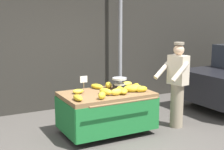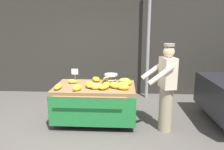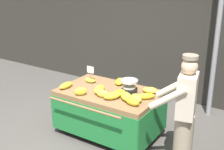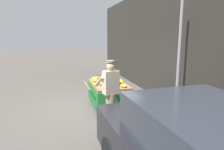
{
  "view_description": "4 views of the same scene",
  "coord_description": "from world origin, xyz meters",
  "views": [
    {
      "loc": [
        -2.48,
        -4.72,
        2.2
      ],
      "look_at": [
        0.25,
        0.4,
        1.14
      ],
      "focal_mm": 51.08,
      "sensor_mm": 36.0,
      "label": 1
    },
    {
      "loc": [
        0.77,
        -3.95,
        2.05
      ],
      "look_at": [
        0.52,
        0.37,
        1.06
      ],
      "focal_mm": 35.27,
      "sensor_mm": 36.0,
      "label": 2
    },
    {
      "loc": [
        2.69,
        -3.4,
        2.7
      ],
      "look_at": [
        0.25,
        0.39,
        1.12
      ],
      "focal_mm": 47.75,
      "sensor_mm": 36.0,
      "label": 3
    },
    {
      "loc": [
        6.27,
        -1.16,
        2.29
      ],
      "look_at": [
        0.32,
        0.51,
        1.1
      ],
      "focal_mm": 32.39,
      "sensor_mm": 36.0,
      "label": 4
    }
  ],
  "objects": [
    {
      "name": "ground_plane",
      "position": [
        0.0,
        0.0,
        0.0
      ],
      "size": [
        60.0,
        60.0,
        0.0
      ],
      "primitive_type": "plane",
      "color": "#514C47"
    },
    {
      "name": "back_wall",
      "position": [
        0.0,
        2.61,
        2.09
      ],
      "size": [
        16.0,
        0.24,
        4.18
      ],
      "primitive_type": "cube",
      "color": "#2D2B26",
      "rests_on": "ground"
    },
    {
      "name": "street_pole",
      "position": [
        1.41,
        2.14,
        1.66
      ],
      "size": [
        0.09,
        0.09,
        3.32
      ],
      "primitive_type": "cylinder",
      "color": "gray",
      "rests_on": "ground"
    },
    {
      "name": "banana_cart",
      "position": [
        0.16,
        0.44,
        0.59
      ],
      "size": [
        1.69,
        1.25,
        0.81
      ],
      "color": "olive",
      "rests_on": "ground"
    },
    {
      "name": "weighing_scale",
      "position": [
        0.49,
        0.54,
        0.92
      ],
      "size": [
        0.28,
        0.28,
        0.24
      ],
      "color": "black",
      "rests_on": "banana_cart"
    },
    {
      "name": "price_sign",
      "position": [
        -0.27,
        0.51,
        1.05
      ],
      "size": [
        0.14,
        0.01,
        0.34
      ],
      "color": "#997A51",
      "rests_on": "banana_cart"
    },
    {
      "name": "banana_bunch_0",
      "position": [
        -0.13,
        0.05,
        0.87
      ],
      "size": [
        0.22,
        0.23,
        0.13
      ],
      "primitive_type": "ellipsoid",
      "rotation": [
        0.0,
        0.0,
        2.38
      ],
      "color": "yellow",
      "rests_on": "banana_cart"
    },
    {
      "name": "banana_bunch_1",
      "position": [
        0.82,
        0.48,
        0.85
      ],
      "size": [
        0.29,
        0.28,
        0.1
      ],
      "primitive_type": "ellipsoid",
      "rotation": [
        0.0,
        0.0,
        2.29
      ],
      "color": "gold",
      "rests_on": "banana_cart"
    },
    {
      "name": "banana_bunch_2",
      "position": [
        0.38,
        0.2,
        0.86
      ],
      "size": [
        0.27,
        0.32,
        0.11
      ],
      "primitive_type": "ellipsoid",
      "rotation": [
        0.0,
        0.0,
        2.63
      ],
      "color": "gold",
      "rests_on": "banana_cart"
    },
    {
      "name": "banana_bunch_3",
      "position": [
        -0.54,
        0.15,
        0.85
      ],
      "size": [
        0.13,
        0.3,
        0.1
      ],
      "primitive_type": "ellipsoid",
      "rotation": [
        0.0,
        0.0,
        3.12
      ],
      "color": "gold",
      "rests_on": "banana_cart"
    },
    {
      "name": "banana_bunch_4",
      "position": [
        0.59,
        0.27,
        0.87
      ],
      "size": [
        0.32,
        0.3,
        0.12
      ],
      "primitive_type": "ellipsoid",
      "rotation": [
        0.0,
        0.0,
        0.9
      ],
      "color": "yellow",
      "rests_on": "banana_cart"
    },
    {
      "name": "banana_bunch_5",
      "position": [
        0.06,
        0.3,
        0.87
      ],
      "size": [
        0.22,
        0.32,
        0.12
      ],
      "primitive_type": "ellipsoid",
      "rotation": [
        0.0,
        0.0,
        0.25
      ],
      "color": "yellow",
      "rests_on": "banana_cart"
    },
    {
      "name": "banana_bunch_6",
      "position": [
        -0.35,
        0.61,
        0.85
      ],
      "size": [
        0.21,
        0.16,
        0.09
      ],
      "primitive_type": "ellipsoid",
      "rotation": [
        0.0,
        0.0,
        1.53
      ],
      "color": "yellow",
      "rests_on": "banana_cart"
    },
    {
      "name": "banana_bunch_7",
      "position": [
        0.75,
        0.18,
        0.86
      ],
      "size": [
        0.27,
        0.18,
        0.11
      ],
      "primitive_type": "ellipsoid",
      "rotation": [
        0.0,
        0.0,
        1.36
      ],
      "color": "gold",
      "rests_on": "banana_cart"
    },
    {
      "name": "banana_bunch_8",
      "position": [
        0.77,
        0.74,
        0.85
      ],
      "size": [
        0.28,
        0.21,
        0.1
      ],
      "primitive_type": "ellipsoid",
      "rotation": [
        0.0,
        0.0,
        1.81
      ],
      "color": "yellow",
      "rests_on": "banana_cart"
    },
    {
      "name": "banana_bunch_9",
      "position": [
        0.4,
        0.38,
        0.85
      ],
      "size": [
        0.21,
        0.24,
        0.1
      ],
      "primitive_type": "ellipsoid",
      "rotation": [
        0.0,
        0.0,
        2.7
      ],
      "color": "gold",
      "rests_on": "banana_cart"
    },
    {
      "name": "banana_bunch_10",
      "position": [
        0.22,
        0.17,
        0.87
      ],
      "size": [
        0.23,
        0.13,
        0.12
      ],
      "primitive_type": "ellipsoid",
      "rotation": [
        0.0,
        0.0,
        1.62
      ],
      "color": "yellow",
      "rests_on": "banana_cart"
    },
    {
      "name": "banana_bunch_11",
      "position": [
        0.13,
        0.82,
        0.85
      ],
      "size": [
        0.24,
        0.32,
        0.09
      ],
      "primitive_type": "ellipsoid",
      "rotation": [
        0.0,
        0.0,
        0.36
      ],
      "color": "gold",
      "rests_on": "banana_cart"
    },
    {
      "name": "banana_bunch_12",
      "position": [
        0.37,
        0.77,
        0.86
      ],
      "size": [
        0.19,
        0.27,
        0.12
      ],
      "primitive_type": "ellipsoid",
      "rotation": [
        0.0,
        0.0,
        2.86
      ],
      "color": "gold",
      "rests_on": "banana_cart"
    },
    {
      "name": "banana_bunch_13",
      "position": [
        0.74,
        0.32,
        0.86
      ],
      "size": [
        0.29,
        0.27,
        0.11
      ],
      "primitive_type": "ellipsoid",
      "rotation": [
        0.0,
        0.0,
        0.92
      ],
      "color": "yellow",
      "rests_on": "banana_cart"
    },
    {
      "name": "vendor_person",
      "position": [
        1.57,
        0.12,
        0.87
      ],
      "size": [
        0.65,
        0.6,
        1.71
      ],
      "color": "gray",
      "rests_on": "ground"
    }
  ]
}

